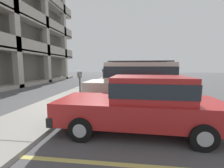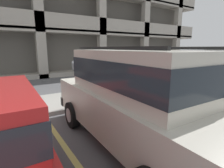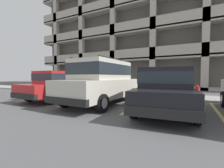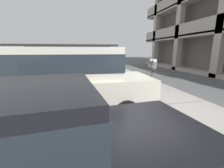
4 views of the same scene
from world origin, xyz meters
name	(u,v)px [view 3 (image 3 of 4)]	position (x,y,z in m)	size (l,w,h in m)	color
ground_plane	(124,98)	(0.00, 0.00, -0.05)	(80.00, 80.00, 0.10)	#565659
sidewalk	(132,94)	(0.00, 1.30, 0.06)	(40.00, 2.20, 0.12)	#9E9B93
parking_stall_lines	(141,103)	(1.46, -1.40, 0.00)	(11.77, 4.80, 0.01)	#DBD16B
silver_suv	(103,80)	(-0.11, -2.32, 1.09)	(2.12, 4.83, 2.03)	beige
red_sedan	(61,85)	(-2.83, -2.28, 0.82)	(1.94, 4.53, 1.54)	red
dark_hatchback	(166,89)	(2.71, -2.68, 0.82)	(2.13, 4.62, 1.54)	black
parking_meter_near	(122,77)	(-0.30, 0.35, 1.23)	(0.35, 0.12, 1.49)	#47474C
parking_garage	(162,17)	(0.04, 12.56, 9.03)	(32.00, 10.00, 19.25)	#5C5851
fire_hydrant	(197,92)	(3.81, 0.65, 0.46)	(0.30, 0.30, 0.70)	red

